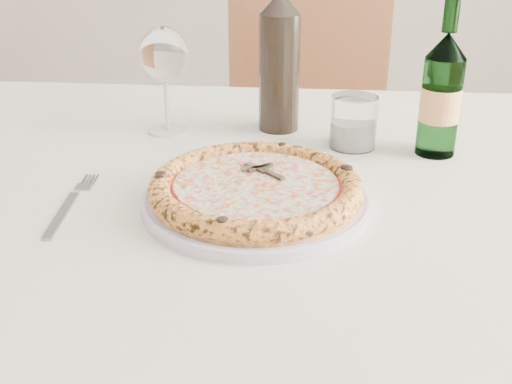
{
  "coord_description": "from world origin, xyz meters",
  "views": [
    {
      "loc": [
        0.32,
        -0.77,
        1.12
      ],
      "look_at": [
        0.25,
        -0.02,
        0.78
      ],
      "focal_mm": 45.0,
      "sensor_mm": 36.0,
      "label": 1
    }
  ],
  "objects_px": {
    "dining_table": "(262,225)",
    "wine_bottle": "(279,60)",
    "wine_glass": "(164,58)",
    "beer_bottle": "(441,95)",
    "tumbler": "(353,125)",
    "chair_far": "(305,130)",
    "pizza": "(256,188)",
    "plate": "(256,200)"
  },
  "relations": [
    {
      "from": "pizza",
      "to": "chair_far",
      "type": "bearing_deg",
      "value": 86.84
    },
    {
      "from": "pizza",
      "to": "wine_bottle",
      "type": "relative_size",
      "value": 0.99
    },
    {
      "from": "dining_table",
      "to": "wine_bottle",
      "type": "height_order",
      "value": "wine_bottle"
    },
    {
      "from": "dining_table",
      "to": "tumbler",
      "type": "xyz_separation_m",
      "value": [
        0.13,
        0.13,
        0.12
      ]
    },
    {
      "from": "pizza",
      "to": "beer_bottle",
      "type": "height_order",
      "value": "beer_bottle"
    },
    {
      "from": "beer_bottle",
      "to": "wine_bottle",
      "type": "xyz_separation_m",
      "value": [
        -0.25,
        0.09,
        0.02
      ]
    },
    {
      "from": "plate",
      "to": "wine_bottle",
      "type": "relative_size",
      "value": 1.06
    },
    {
      "from": "chair_far",
      "to": "wine_bottle",
      "type": "bearing_deg",
      "value": -93.63
    },
    {
      "from": "tumbler",
      "to": "beer_bottle",
      "type": "bearing_deg",
      "value": -8.58
    },
    {
      "from": "dining_table",
      "to": "wine_glass",
      "type": "height_order",
      "value": "wine_glass"
    },
    {
      "from": "wine_glass",
      "to": "tumbler",
      "type": "relative_size",
      "value": 2.15
    },
    {
      "from": "pizza",
      "to": "tumbler",
      "type": "relative_size",
      "value": 3.34
    },
    {
      "from": "tumbler",
      "to": "wine_bottle",
      "type": "xyz_separation_m",
      "value": [
        -0.12,
        0.08,
        0.08
      ]
    },
    {
      "from": "plate",
      "to": "wine_glass",
      "type": "xyz_separation_m",
      "value": [
        -0.17,
        0.27,
        0.12
      ]
    },
    {
      "from": "wine_glass",
      "to": "wine_bottle",
      "type": "relative_size",
      "value": 0.64
    },
    {
      "from": "plate",
      "to": "beer_bottle",
      "type": "xyz_separation_m",
      "value": [
        0.26,
        0.21,
        0.09
      ]
    },
    {
      "from": "plate",
      "to": "pizza",
      "type": "xyz_separation_m",
      "value": [
        -0.0,
        0.0,
        0.02
      ]
    },
    {
      "from": "dining_table",
      "to": "wine_bottle",
      "type": "xyz_separation_m",
      "value": [
        0.01,
        0.21,
        0.2
      ]
    },
    {
      "from": "wine_bottle",
      "to": "dining_table",
      "type": "bearing_deg",
      "value": -93.27
    },
    {
      "from": "dining_table",
      "to": "beer_bottle",
      "type": "height_order",
      "value": "beer_bottle"
    },
    {
      "from": "wine_glass",
      "to": "wine_bottle",
      "type": "xyz_separation_m",
      "value": [
        0.19,
        0.03,
        -0.01
      ]
    },
    {
      "from": "dining_table",
      "to": "wine_glass",
      "type": "relative_size",
      "value": 8.85
    },
    {
      "from": "beer_bottle",
      "to": "wine_glass",
      "type": "bearing_deg",
      "value": 171.88
    },
    {
      "from": "beer_bottle",
      "to": "dining_table",
      "type": "bearing_deg",
      "value": -156.95
    },
    {
      "from": "tumbler",
      "to": "dining_table",
      "type": "bearing_deg",
      "value": -135.96
    },
    {
      "from": "dining_table",
      "to": "tumbler",
      "type": "relative_size",
      "value": 19.05
    },
    {
      "from": "plate",
      "to": "tumbler",
      "type": "bearing_deg",
      "value": 59.66
    },
    {
      "from": "pizza",
      "to": "wine_bottle",
      "type": "distance_m",
      "value": 0.32
    },
    {
      "from": "plate",
      "to": "tumbler",
      "type": "relative_size",
      "value": 3.59
    },
    {
      "from": "pizza",
      "to": "tumbler",
      "type": "bearing_deg",
      "value": 59.66
    },
    {
      "from": "chair_far",
      "to": "tumbler",
      "type": "xyz_separation_m",
      "value": [
        0.08,
        -0.7,
        0.26
      ]
    },
    {
      "from": "plate",
      "to": "chair_far",
      "type": "bearing_deg",
      "value": 86.84
    },
    {
      "from": "chair_far",
      "to": "wine_glass",
      "type": "height_order",
      "value": "wine_glass"
    },
    {
      "from": "chair_far",
      "to": "pizza",
      "type": "xyz_separation_m",
      "value": [
        -0.05,
        -0.93,
        0.25
      ]
    },
    {
      "from": "tumbler",
      "to": "wine_glass",
      "type": "bearing_deg",
      "value": 172.07
    },
    {
      "from": "tumbler",
      "to": "wine_bottle",
      "type": "relative_size",
      "value": 0.3
    },
    {
      "from": "wine_bottle",
      "to": "chair_far",
      "type": "bearing_deg",
      "value": 86.37
    },
    {
      "from": "plate",
      "to": "pizza",
      "type": "height_order",
      "value": "pizza"
    },
    {
      "from": "tumbler",
      "to": "beer_bottle",
      "type": "distance_m",
      "value": 0.14
    },
    {
      "from": "wine_glass",
      "to": "tumbler",
      "type": "distance_m",
      "value": 0.33
    },
    {
      "from": "chair_far",
      "to": "pizza",
      "type": "distance_m",
      "value": 0.97
    },
    {
      "from": "chair_far",
      "to": "wine_bottle",
      "type": "distance_m",
      "value": 0.72
    }
  ]
}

